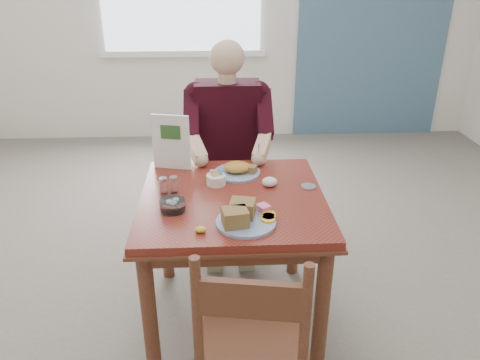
{
  "coord_description": "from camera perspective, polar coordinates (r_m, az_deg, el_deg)",
  "views": [
    {
      "loc": [
        -0.07,
        -2.05,
        1.79
      ],
      "look_at": [
        0.04,
        0.0,
        0.83
      ],
      "focal_mm": 35.0,
      "sensor_mm": 36.0,
      "label": 1
    }
  ],
  "objects": [
    {
      "name": "floor",
      "position": [
        2.72,
        -0.81,
        -16.13
      ],
      "size": [
        6.0,
        6.0,
        0.0
      ],
      "primitive_type": "plane",
      "color": "#635B50",
      "rests_on": "ground"
    },
    {
      "name": "wall_back",
      "position": [
        5.06,
        -2.35,
        20.62
      ],
      "size": [
        5.5,
        0.0,
        5.5
      ],
      "primitive_type": "plane",
      "rotation": [
        1.57,
        0.0,
        0.0
      ],
      "color": "silver",
      "rests_on": "ground"
    },
    {
      "name": "accent_panel",
      "position": [
        5.31,
        16.34,
        19.92
      ],
      "size": [
        1.6,
        0.02,
        2.8
      ],
      "primitive_type": "cube",
      "color": "#43657D",
      "rests_on": "ground"
    },
    {
      "name": "lemon_wedge",
      "position": [
        2.0,
        -4.82,
        -6.04
      ],
      "size": [
        0.06,
        0.04,
        0.03
      ],
      "primitive_type": "ellipsoid",
      "rotation": [
        0.0,
        0.0,
        -0.16
      ],
      "color": "gold",
      "rests_on": "table"
    },
    {
      "name": "napkin",
      "position": [
        2.39,
        3.63,
        -0.22
      ],
      "size": [
        0.08,
        0.07,
        0.05
      ],
      "primitive_type": "ellipsoid",
      "rotation": [
        0.0,
        0.0,
        0.09
      ],
      "color": "white",
      "rests_on": "table"
    },
    {
      "name": "metal_dish",
      "position": [
        2.4,
        8.35,
        -0.81
      ],
      "size": [
        0.08,
        0.08,
        0.01
      ],
      "primitive_type": "cylinder",
      "rotation": [
        0.0,
        0.0,
        -0.01
      ],
      "color": "silver",
      "rests_on": "table"
    },
    {
      "name": "table",
      "position": [
        2.35,
        -0.91,
        -4.34
      ],
      "size": [
        0.92,
        0.92,
        0.75
      ],
      "color": "maroon",
      "rests_on": "ground"
    },
    {
      "name": "chair_far",
      "position": [
        3.13,
        -1.44,
        0.27
      ],
      "size": [
        0.42,
        0.42,
        0.95
      ],
      "color": "brown",
      "rests_on": "ground"
    },
    {
      "name": "chair_near",
      "position": [
        1.88,
        1.59,
        -19.38
      ],
      "size": [
        0.48,
        0.48,
        0.95
      ],
      "color": "brown",
      "rests_on": "ground"
    },
    {
      "name": "diner",
      "position": [
        2.93,
        -1.46,
        5.45
      ],
      "size": [
        0.53,
        0.56,
        1.39
      ],
      "color": "gray",
      "rests_on": "chair_far"
    },
    {
      "name": "near_plate",
      "position": [
        2.05,
        0.4,
        -4.46
      ],
      "size": [
        0.28,
        0.27,
        0.09
      ],
      "color": "white",
      "rests_on": "table"
    },
    {
      "name": "far_plate",
      "position": [
        2.52,
        -0.24,
        1.27
      ],
      "size": [
        0.33,
        0.33,
        0.07
      ],
      "color": "white",
      "rests_on": "table"
    },
    {
      "name": "caddy",
      "position": [
        2.41,
        -2.93,
        0.06
      ],
      "size": [
        0.11,
        0.11,
        0.07
      ],
      "color": "white",
      "rests_on": "table"
    },
    {
      "name": "shakers",
      "position": [
        2.33,
        -8.67,
        -0.61
      ],
      "size": [
        0.09,
        0.05,
        0.09
      ],
      "color": "white",
      "rests_on": "table"
    },
    {
      "name": "creamer",
      "position": [
        2.17,
        -8.2,
        -3.06
      ],
      "size": [
        0.14,
        0.14,
        0.05
      ],
      "color": "white",
      "rests_on": "table"
    },
    {
      "name": "menu",
      "position": [
        2.57,
        -8.41,
        4.63
      ],
      "size": [
        0.21,
        0.06,
        0.31
      ],
      "color": "white",
      "rests_on": "table"
    }
  ]
}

